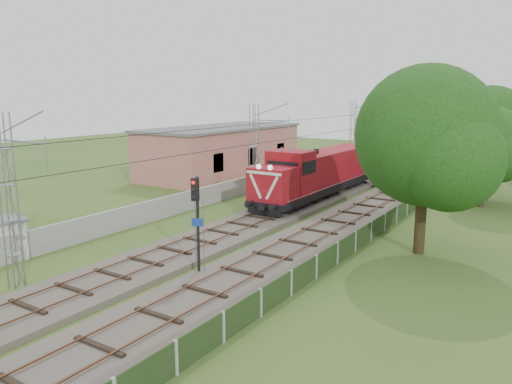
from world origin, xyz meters
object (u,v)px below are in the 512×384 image
Objects in this scene: locomotive at (318,172)px; relay_hut at (3,239)px; coach_rake at (471,138)px; signal_post at (196,209)px.

locomotive is 6.75× the size of relay_hut.
signal_post reaches higher than coach_rake.
signal_post is (3.12, -19.68, 1.11)m from locomotive.
locomotive reaches higher than relay_hut.
relay_hut is at bearing -161.60° from signal_post.
coach_rake is at bearing 82.85° from locomotive.
relay_hut is (-10.52, -3.50, -2.27)m from signal_post.
locomotive is 0.26× the size of coach_rake.
locomotive is 40.19m from coach_rake.
relay_hut is at bearing -107.71° from locomotive.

